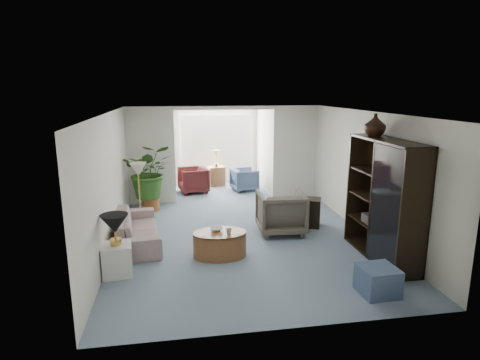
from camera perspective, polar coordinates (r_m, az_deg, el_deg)
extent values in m
plane|color=#7F94A8|center=(7.99, 0.71, -8.66)|extent=(6.00, 6.00, 0.00)
plane|color=#7F94A8|center=(11.86, -2.76, -1.48)|extent=(2.60, 2.60, 0.00)
cube|color=white|center=(10.47, -12.51, 3.30)|extent=(1.20, 0.12, 2.50)
cube|color=white|center=(10.94, 7.81, 3.88)|extent=(1.20, 0.12, 2.50)
cube|color=white|center=(10.42, -2.19, 10.18)|extent=(2.60, 0.12, 0.10)
cube|color=white|center=(12.66, -3.40, 5.87)|extent=(2.20, 0.02, 1.50)
cube|color=white|center=(12.63, -3.38, 5.85)|extent=(2.20, 0.02, 1.50)
cube|color=#B7AA92|center=(8.24, 18.00, 3.62)|extent=(0.04, 0.50, 0.40)
imported|color=#B4A798|center=(8.06, -14.42, -6.67)|extent=(1.02, 2.08, 0.59)
cube|color=white|center=(6.85, -17.03, -10.74)|extent=(0.51, 0.51, 0.51)
cone|color=black|center=(6.64, -17.37, -5.95)|extent=(0.44, 0.44, 0.30)
cone|color=beige|center=(8.83, -14.27, 1.47)|extent=(0.36, 0.36, 0.28)
cylinder|color=brown|center=(7.25, -2.87, -9.08)|extent=(1.01, 1.01, 0.45)
imported|color=silver|center=(7.25, -3.38, -6.95)|extent=(0.25, 0.25, 0.06)
imported|color=#BAB6A3|center=(7.08, -1.59, -7.26)|extent=(0.11, 0.11, 0.10)
imported|color=#61594C|center=(8.36, 5.80, -4.58)|extent=(0.98, 1.00, 0.87)
cube|color=black|center=(8.88, 9.66, -4.53)|extent=(0.63, 0.58, 0.62)
cube|color=black|center=(7.37, 19.72, -2.70)|extent=(0.50, 1.89, 2.10)
imported|color=black|center=(7.59, 18.62, 7.43)|extent=(0.38, 0.38, 0.40)
cube|color=#4E5D86|center=(6.35, 18.97, -13.32)|extent=(0.54, 0.54, 0.41)
cylinder|color=#99542C|center=(10.13, -12.50, -3.34)|extent=(0.40, 0.40, 0.32)
imported|color=#2C591E|center=(9.94, -12.73, 1.24)|extent=(1.20, 1.04, 1.33)
imported|color=#4E5D86|center=(11.79, 0.64, 0.07)|extent=(0.83, 0.81, 0.65)
imported|color=#541D1F|center=(11.62, -6.66, -0.01)|extent=(0.92, 0.90, 0.73)
cube|color=brown|center=(12.42, -3.37, 0.57)|extent=(0.54, 0.45, 0.59)
cube|color=#33312E|center=(7.68, 18.24, -5.18)|extent=(0.30, 0.26, 0.16)
cube|color=#332F28|center=(6.94, 21.04, 0.42)|extent=(0.30, 0.26, 0.16)
cube|color=#3D3A39|center=(7.20, 20.02, -2.77)|extent=(0.30, 0.26, 0.16)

